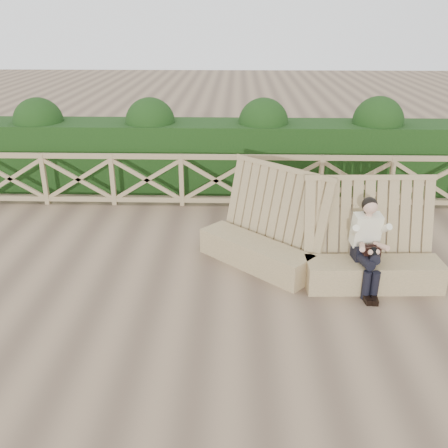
{
  "coord_description": "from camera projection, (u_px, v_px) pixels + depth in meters",
  "views": [
    {
      "loc": [
        0.45,
        -6.28,
        3.75
      ],
      "look_at": [
        0.26,
        0.4,
        0.9
      ],
      "focal_mm": 40.0,
      "sensor_mm": 36.0,
      "label": 1
    }
  ],
  "objects": [
    {
      "name": "woman",
      "position": [
        368.0,
        242.0,
        7.12
      ],
      "size": [
        0.42,
        0.85,
        1.36
      ],
      "rotation": [
        0.0,
        0.0,
        0.12
      ],
      "color": "black",
      "rests_on": "ground"
    },
    {
      "name": "ground",
      "position": [
        206.0,
        291.0,
        7.26
      ],
      "size": [
        60.0,
        60.0,
        0.0
      ],
      "primitive_type": "plane",
      "color": "brown",
      "rests_on": "ground"
    },
    {
      "name": "guardrail",
      "position": [
        216.0,
        180.0,
        10.26
      ],
      "size": [
        10.1,
        0.09,
        1.1
      ],
      "color": "olive",
      "rests_on": "ground"
    },
    {
      "name": "bench",
      "position": [
        314.0,
        251.0,
        7.61
      ],
      "size": [
        3.59,
        1.94,
        1.56
      ],
      "rotation": [
        0.0,
        0.0,
        -0.37
      ],
      "color": "olive",
      "rests_on": "ground"
    },
    {
      "name": "hedge",
      "position": [
        218.0,
        156.0,
        11.29
      ],
      "size": [
        12.0,
        1.2,
        1.5
      ],
      "primitive_type": "cube",
      "color": "black",
      "rests_on": "ground"
    }
  ]
}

